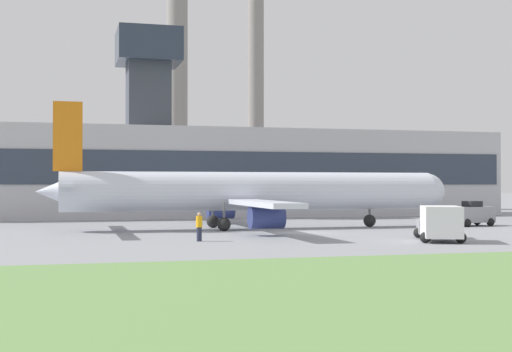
{
  "coord_description": "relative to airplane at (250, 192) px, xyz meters",
  "views": [
    {
      "loc": [
        -17.42,
        -51.39,
        3.68
      ],
      "look_at": [
        -2.34,
        5.33,
        4.35
      ],
      "focal_mm": 50.0,
      "sensor_mm": 36.0,
      "label": 1
    }
  ],
  "objects": [
    {
      "name": "terminal_building",
      "position": [
        2.23,
        22.66,
        2.45
      ],
      "size": [
        64.99,
        10.36,
        20.75
      ],
      "color": "#B2B2B7",
      "rests_on": "ground_plane"
    },
    {
      "name": "airplane",
      "position": [
        0.0,
        0.0,
        0.0
      ],
      "size": [
        34.54,
        29.1,
        10.06
      ],
      "color": "silver",
      "rests_on": "ground_plane"
    },
    {
      "name": "smokestack_left",
      "position": [
        1.07,
        47.08,
        18.96
      ],
      "size": [
        3.55,
        3.55,
        43.63
      ],
      "color": "gray",
      "rests_on": "ground_plane"
    },
    {
      "name": "smokestack_right",
      "position": [
        12.87,
        46.4,
        18.17
      ],
      "size": [
        2.76,
        2.76,
        42.12
      ],
      "color": "gray",
      "rests_on": "ground_plane"
    },
    {
      "name": "ground_crew_person",
      "position": [
        -6.29,
        -11.5,
        -2.05
      ],
      "size": [
        0.53,
        0.53,
        1.87
      ],
      "color": "#23283D",
      "rests_on": "ground_plane"
    },
    {
      "name": "baggage_truck",
      "position": [
        8.73,
        -15.37,
        -1.87
      ],
      "size": [
        4.33,
        6.36,
        2.28
      ],
      "color": "gray",
      "rests_on": "ground_plane"
    },
    {
      "name": "pushback_tug",
      "position": [
        19.92,
        -1.13,
        -2.01
      ],
      "size": [
        4.18,
        2.85,
        2.19
      ],
      "color": "gray",
      "rests_on": "ground_plane"
    },
    {
      "name": "ground_plane",
      "position": [
        2.89,
        -5.33,
        -3.0
      ],
      "size": [
        400.0,
        400.0,
        0.0
      ],
      "primitive_type": "plane",
      "color": "gray"
    }
  ]
}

